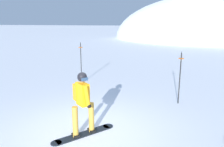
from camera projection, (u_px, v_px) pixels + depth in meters
name	position (u px, v px, depth m)	size (l,w,h in m)	color
ground_plane	(87.00, 132.00, 6.14)	(300.00, 300.00, 0.00)	white
ridge_peak_main	(209.00, 38.00, 39.75)	(33.37, 30.03, 15.24)	white
snowboarder_main	(82.00, 102.00, 5.79)	(1.29, 1.47, 1.71)	black
piste_marker_near	(81.00, 60.00, 10.67)	(0.20, 0.20, 2.02)	black
piste_marker_far	(180.00, 74.00, 8.00)	(0.20, 0.20, 1.94)	black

